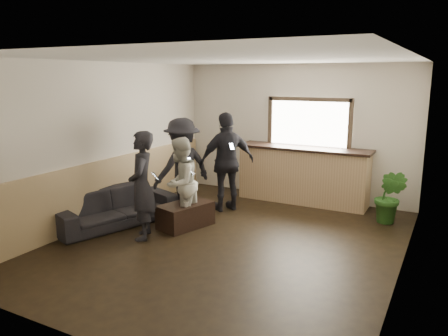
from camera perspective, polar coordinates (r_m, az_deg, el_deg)
The scene contains 12 objects.
ground at distance 6.96m, azimuth 0.71°, elevation -9.58°, with size 5.00×6.00×0.01m, color black.
room_shell at distance 6.93m, azimuth -4.68°, elevation 2.89°, with size 5.01×6.01×2.80m.
bar_counter at distance 9.07m, azimuth 10.31°, elevation -0.43°, with size 2.70×0.68×2.13m.
sofa at distance 7.88m, azimuth -14.11°, elevation -4.98°, with size 2.13×0.83×0.62m, color black.
coffee_table at distance 7.58m, azimuth -5.04°, elevation -6.16°, with size 0.51×0.92×0.41m, color black.
cup_a at distance 7.66m, azimuth -4.18°, elevation -3.96°, with size 0.13×0.13×0.10m, color silver.
cup_b at distance 7.33m, azimuth -5.00°, elevation -4.76°, with size 0.10×0.10×0.09m, color silver.
potted_plant at distance 8.17m, azimuth 20.87°, elevation -3.53°, with size 0.53×0.43×0.97m, color #2D6623.
person_a at distance 6.99m, azimuth -10.67°, elevation -2.27°, with size 0.68×0.75×1.73m.
person_b at distance 7.40m, azimuth -5.73°, elevation -1.99°, with size 0.68×0.82×1.56m.
person_c at distance 8.09m, azimuth -5.47°, elevation 0.13°, with size 1.07×1.34×1.81m.
person_d at distance 8.32m, azimuth 0.40°, elevation 0.80°, with size 1.05×1.16×1.89m.
Camera 1 is at (2.98, -5.75, 2.56)m, focal length 35.00 mm.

